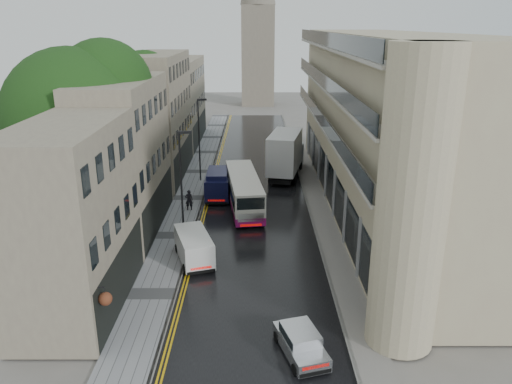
{
  "coord_description": "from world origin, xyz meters",
  "views": [
    {
      "loc": [
        0.06,
        -14.25,
        14.77
      ],
      "look_at": [
        0.09,
        18.0,
        3.86
      ],
      "focal_mm": 35.0,
      "sensor_mm": 36.0,
      "label": 1
    }
  ],
  "objects_px": {
    "white_lorry": "(270,159)",
    "navy_van": "(206,189)",
    "lamp_post_far": "(199,141)",
    "cream_bus": "(234,203)",
    "tree_near": "(77,141)",
    "lamp_post_near": "(182,189)",
    "pedestrian": "(189,200)",
    "white_van": "(185,259)",
    "silver_hatchback": "(296,361)",
    "tree_far": "(127,118)"
  },
  "relations": [
    {
      "from": "tree_near",
      "to": "silver_hatchback",
      "type": "bearing_deg",
      "value": -47.99
    },
    {
      "from": "lamp_post_near",
      "to": "silver_hatchback",
      "type": "bearing_deg",
      "value": -68.25
    },
    {
      "from": "tree_near",
      "to": "pedestrian",
      "type": "xyz_separation_m",
      "value": [
        7.07,
        4.46,
        -5.96
      ]
    },
    {
      "from": "cream_bus",
      "to": "lamp_post_near",
      "type": "height_order",
      "value": "lamp_post_near"
    },
    {
      "from": "lamp_post_near",
      "to": "tree_near",
      "type": "bearing_deg",
      "value": 159.55
    },
    {
      "from": "navy_van",
      "to": "lamp_post_far",
      "type": "xyz_separation_m",
      "value": [
        -1.15,
        6.41,
        2.76
      ]
    },
    {
      "from": "tree_near",
      "to": "white_van",
      "type": "relative_size",
      "value": 3.19
    },
    {
      "from": "cream_bus",
      "to": "navy_van",
      "type": "distance_m",
      "value": 4.57
    },
    {
      "from": "cream_bus",
      "to": "white_lorry",
      "type": "relative_size",
      "value": 1.15
    },
    {
      "from": "silver_hatchback",
      "to": "pedestrian",
      "type": "bearing_deg",
      "value": 93.31
    },
    {
      "from": "white_lorry",
      "to": "lamp_post_near",
      "type": "xyz_separation_m",
      "value": [
        -6.46,
        -14.72,
        1.76
      ]
    },
    {
      "from": "lamp_post_near",
      "to": "cream_bus",
      "type": "bearing_deg",
      "value": 49.58
    },
    {
      "from": "silver_hatchback",
      "to": "lamp_post_far",
      "type": "distance_m",
      "value": 29.64
    },
    {
      "from": "navy_van",
      "to": "white_lorry",
      "type": "bearing_deg",
      "value": 47.58
    },
    {
      "from": "cream_bus",
      "to": "navy_van",
      "type": "height_order",
      "value": "cream_bus"
    },
    {
      "from": "cream_bus",
      "to": "tree_near",
      "type": "bearing_deg",
      "value": -174.33
    },
    {
      "from": "silver_hatchback",
      "to": "lamp_post_near",
      "type": "xyz_separation_m",
      "value": [
        -6.8,
        13.76,
        3.4
      ]
    },
    {
      "from": "white_lorry",
      "to": "pedestrian",
      "type": "height_order",
      "value": "white_lorry"
    },
    {
      "from": "white_lorry",
      "to": "navy_van",
      "type": "xyz_separation_m",
      "value": [
        -5.69,
        -6.33,
        -1.02
      ]
    },
    {
      "from": "pedestrian",
      "to": "lamp_post_far",
      "type": "xyz_separation_m",
      "value": [
        0.07,
        8.2,
        3.1
      ]
    },
    {
      "from": "white_van",
      "to": "lamp_post_far",
      "type": "bearing_deg",
      "value": 75.43
    },
    {
      "from": "white_lorry",
      "to": "lamp_post_near",
      "type": "height_order",
      "value": "lamp_post_near"
    },
    {
      "from": "tree_near",
      "to": "cream_bus",
      "type": "xyz_separation_m",
      "value": [
        10.87,
        2.48,
        -5.54
      ]
    },
    {
      "from": "silver_hatchback",
      "to": "lamp_post_far",
      "type": "bearing_deg",
      "value": 87.83
    },
    {
      "from": "silver_hatchback",
      "to": "lamp_post_near",
      "type": "height_order",
      "value": "lamp_post_near"
    },
    {
      "from": "tree_near",
      "to": "white_lorry",
      "type": "xyz_separation_m",
      "value": [
        13.98,
        12.58,
        -4.6
      ]
    },
    {
      "from": "white_van",
      "to": "lamp_post_near",
      "type": "xyz_separation_m",
      "value": [
        -0.67,
        4.34,
        3.09
      ]
    },
    {
      "from": "tree_far",
      "to": "white_van",
      "type": "height_order",
      "value": "tree_far"
    },
    {
      "from": "tree_far",
      "to": "navy_van",
      "type": "relative_size",
      "value": 2.44
    },
    {
      "from": "white_van",
      "to": "navy_van",
      "type": "bearing_deg",
      "value": 71.85
    },
    {
      "from": "lamp_post_far",
      "to": "white_lorry",
      "type": "bearing_deg",
      "value": -18.63
    },
    {
      "from": "silver_hatchback",
      "to": "lamp_post_near",
      "type": "distance_m",
      "value": 15.72
    },
    {
      "from": "pedestrian",
      "to": "lamp_post_near",
      "type": "bearing_deg",
      "value": 88.21
    },
    {
      "from": "lamp_post_near",
      "to": "navy_van",
      "type": "bearing_deg",
      "value": 80.26
    },
    {
      "from": "pedestrian",
      "to": "lamp_post_far",
      "type": "distance_m",
      "value": 8.77
    },
    {
      "from": "navy_van",
      "to": "lamp_post_far",
      "type": "height_order",
      "value": "lamp_post_far"
    },
    {
      "from": "white_lorry",
      "to": "white_van",
      "type": "xyz_separation_m",
      "value": [
        -5.78,
        -19.07,
        -1.34
      ]
    },
    {
      "from": "white_lorry",
      "to": "pedestrian",
      "type": "relative_size",
      "value": 5.13
    },
    {
      "from": "cream_bus",
      "to": "lamp_post_far",
      "type": "relative_size",
      "value": 1.28
    },
    {
      "from": "white_lorry",
      "to": "silver_hatchback",
      "type": "bearing_deg",
      "value": -77.33
    },
    {
      "from": "tree_far",
      "to": "navy_van",
      "type": "xyz_separation_m",
      "value": [
        7.99,
        -6.75,
        -4.91
      ]
    },
    {
      "from": "tree_far",
      "to": "pedestrian",
      "type": "xyz_separation_m",
      "value": [
        6.77,
        -8.54,
        -5.25
      ]
    },
    {
      "from": "white_lorry",
      "to": "cream_bus",
      "type": "bearing_deg",
      "value": -95.14
    },
    {
      "from": "tree_far",
      "to": "pedestrian",
      "type": "relative_size",
      "value": 7.22
    },
    {
      "from": "tree_near",
      "to": "lamp_post_far",
      "type": "relative_size",
      "value": 1.75
    },
    {
      "from": "tree_near",
      "to": "silver_hatchback",
      "type": "height_order",
      "value": "tree_near"
    },
    {
      "from": "navy_van",
      "to": "lamp_post_near",
      "type": "relative_size",
      "value": 0.64
    },
    {
      "from": "pedestrian",
      "to": "lamp_post_near",
      "type": "xyz_separation_m",
      "value": [
        0.46,
        -6.61,
        3.11
      ]
    },
    {
      "from": "white_van",
      "to": "navy_van",
      "type": "distance_m",
      "value": 12.74
    },
    {
      "from": "tree_near",
      "to": "silver_hatchback",
      "type": "xyz_separation_m",
      "value": [
        14.32,
        -15.9,
        -6.25
      ]
    }
  ]
}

